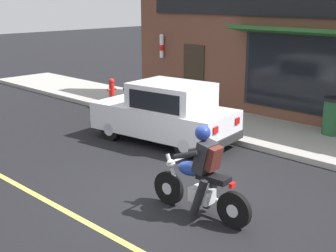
% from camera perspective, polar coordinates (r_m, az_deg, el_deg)
% --- Properties ---
extents(ground_plane, '(80.00, 80.00, 0.00)m').
position_cam_1_polar(ground_plane, '(9.01, 0.34, -8.41)').
color(ground_plane, black).
extents(sidewalk_curb, '(2.60, 22.00, 0.14)m').
position_cam_1_polar(sidewalk_curb, '(14.21, 4.81, 0.84)').
color(sidewalk_curb, '#9E9B93').
rests_on(sidewalk_curb, ground).
extents(lane_stripe, '(0.12, 19.80, 0.01)m').
position_cam_1_polar(lane_stripe, '(10.31, -19.09, -6.12)').
color(lane_stripe, '#D1C64C').
rests_on(lane_stripe, ground).
extents(storefront_building, '(1.25, 11.68, 4.20)m').
position_cam_1_polar(storefront_building, '(14.19, 13.97, 8.80)').
color(storefront_building, brown).
rests_on(storefront_building, ground).
extents(motorcycle_with_rider, '(0.58, 2.02, 1.62)m').
position_cam_1_polar(motorcycle_with_rider, '(7.98, 4.05, -6.43)').
color(motorcycle_with_rider, black).
rests_on(motorcycle_with_rider, ground).
extents(car_hatchback, '(2.11, 3.96, 1.57)m').
position_cam_1_polar(car_hatchback, '(11.98, -0.28, 1.56)').
color(car_hatchback, black).
rests_on(car_hatchback, ground).
extents(trash_bin, '(0.56, 0.56, 0.98)m').
position_cam_1_polar(trash_bin, '(12.99, 19.48, 1.17)').
color(trash_bin, '#23512D').
rests_on(trash_bin, sidewalk_curb).
extents(fire_hydrant, '(0.36, 0.24, 0.88)m').
position_cam_1_polar(fire_hydrant, '(15.88, -6.87, 4.20)').
color(fire_hydrant, red).
rests_on(fire_hydrant, sidewalk_curb).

